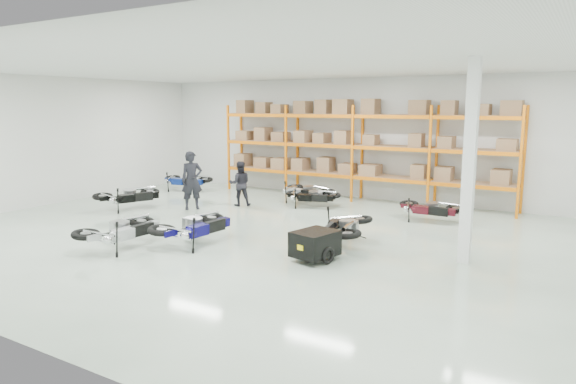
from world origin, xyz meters
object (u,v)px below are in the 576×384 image
Objects in this scene: moto_black_far_left at (129,192)px; moto_back_d at (430,204)px; person_left at (192,180)px; person_back at (240,184)px; trailer at (315,244)px; moto_silver_left at (121,225)px; moto_back_a at (186,177)px; moto_back_b at (306,188)px; moto_blue_centre at (195,221)px; moto_touring_right at (345,222)px; moto_back_c at (312,193)px.

moto_black_far_left is 1.13× the size of moto_back_d.
person_left is 1.69m from person_back.
trailer is 7.10m from person_left.
moto_silver_left is 4.81m from trailer.
moto_black_far_left reaches higher than moto_back_d.
trailer is at bearing -169.47° from moto_black_far_left.
moto_back_a reaches higher than moto_back_b.
moto_blue_centre is 1.03× the size of moto_touring_right.
person_back reaches higher than trailer.
moto_blue_centre reaches higher than moto_back_c.
moto_silver_left is 5.03m from moto_black_far_left.
moto_blue_centre is at bearing -145.72° from moto_back_a.
moto_back_b reaches higher than moto_back_d.
moto_black_far_left is (-3.61, 3.50, -0.00)m from moto_silver_left.
person_left is (-6.36, 3.10, 0.58)m from trailer.
moto_back_c is at bearing 90.00° from moto_back_d.
moto_back_c is (0.22, 5.80, -0.11)m from moto_blue_centre.
moto_back_b is at bearing 133.62° from trailer.
moto_silver_left is 1.14× the size of moto_back_d.
person_left is at bearing 110.47° from moto_back_c.
moto_black_far_left reaches higher than trailer.
moto_blue_centre reaches higher than trailer.
moto_back_a is 1.09× the size of moto_back_d.
moto_silver_left is 1.01× the size of moto_black_far_left.
moto_blue_centre is at bearing -134.18° from moto_silver_left.
moto_back_a is 1.20× the size of person_back.
moto_black_far_left is 3.76m from person_back.
moto_blue_centre is 1.04× the size of moto_black_far_left.
moto_blue_centre is 1.20× the size of trailer.
person_back is at bearing -1.10° from person_left.
moto_back_a is 1.01× the size of moto_back_b.
moto_back_d is (10.21, -0.48, -0.05)m from moto_back_a.
moto_blue_centre is 1.29× the size of person_back.
moto_back_d is (4.63, -0.63, -0.04)m from moto_back_b.
moto_blue_centre is 8.53m from moto_back_a.
moto_blue_centre reaches higher than moto_back_b.
moto_touring_right is 5.63m from moto_back_b.
person_back reaches higher than moto_back_b.
moto_black_far_left is 8.17m from moto_touring_right.
moto_blue_centre is at bearing -160.85° from trailer.
person_left is at bearing -123.53° from moto_black_far_left.
moto_silver_left reaches higher than trailer.
moto_silver_left is at bearing -148.32° from trailer.
moto_blue_centre reaches higher than moto_black_far_left.
moto_touring_right is 6.04m from person_back.
moto_back_c is at bearing -18.24° from person_left.
moto_touring_right is (3.24, 1.95, -0.02)m from moto_blue_centre.
moto_silver_left is 5.00m from person_left.
moto_back_b is 0.95× the size of person_left.
person_back is (-2.09, 4.78, 0.17)m from moto_blue_centre.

